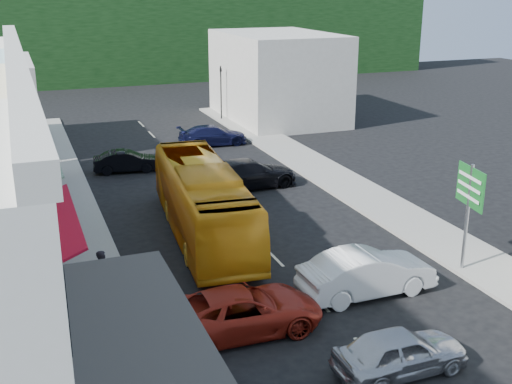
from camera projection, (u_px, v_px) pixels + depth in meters
name	position (u px, v px, depth m)	size (l,w,h in m)	color
ground	(315.00, 298.00, 23.11)	(120.00, 120.00, 0.00)	black
sidewalk_left	(73.00, 229.00, 29.43)	(3.00, 52.00, 0.15)	gray
sidewalk_right	(360.00, 192.00, 34.51)	(3.00, 52.00, 0.15)	gray
distant_block_right	(277.00, 77.00, 52.38)	(8.00, 12.00, 7.00)	#B7B2A8
hillside	(73.00, 18.00, 78.33)	(80.00, 26.00, 14.00)	black
bus	(203.00, 202.00, 28.43)	(2.50, 11.60, 3.10)	orange
car_silver	(400.00, 351.00, 18.52)	(1.80, 4.40, 1.40)	#B8B8BD
car_white	(367.00, 276.00, 23.25)	(1.80, 4.40, 1.40)	silver
car_red	(242.00, 312.00, 20.72)	(1.90, 4.60, 1.40)	maroon
car_black_near	(249.00, 175.00, 35.36)	(1.84, 4.50, 1.40)	black
car_black_far	(127.00, 160.00, 38.35)	(1.80, 4.40, 1.40)	black
car_navy_far	(213.00, 135.00, 44.63)	(1.84, 4.50, 1.40)	black
pedestrian_left	(104.00, 275.00, 22.68)	(0.60, 0.40, 1.70)	black
direction_sign	(467.00, 219.00, 24.61)	(0.56, 1.98, 4.37)	#145F22
traffic_signal	(221.00, 93.00, 52.16)	(0.55, 0.94, 4.45)	black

